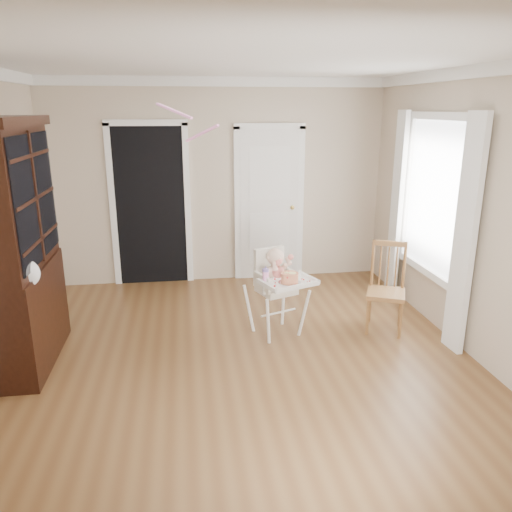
{
  "coord_description": "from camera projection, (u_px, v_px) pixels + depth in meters",
  "views": [
    {
      "loc": [
        -0.45,
        -4.2,
        2.32
      ],
      "look_at": [
        0.23,
        0.51,
        0.9
      ],
      "focal_mm": 35.0,
      "sensor_mm": 36.0,
      "label": 1
    }
  ],
  "objects": [
    {
      "name": "wall_right",
      "position": [
        479.0,
        217.0,
        4.63
      ],
      "size": [
        0.0,
        5.0,
        5.0
      ],
      "primitive_type": "plane",
      "rotation": [
        1.57,
        0.0,
        -1.57
      ],
      "color": "#C0AD96",
      "rests_on": "floor"
    },
    {
      "name": "closet_door",
      "position": [
        269.0,
        206.0,
        6.86
      ],
      "size": [
        0.96,
        0.09,
        2.13
      ],
      "color": "white",
      "rests_on": "wall_back"
    },
    {
      "name": "ceiling",
      "position": [
        236.0,
        58.0,
        3.93
      ],
      "size": [
        5.0,
        5.0,
        0.0
      ],
      "primitive_type": "plane",
      "rotation": [
        3.14,
        0.0,
        0.0
      ],
      "color": "white",
      "rests_on": "wall_back"
    },
    {
      "name": "window_right",
      "position": [
        430.0,
        207.0,
        5.4
      ],
      "size": [
        0.13,
        1.84,
        2.3
      ],
      "color": "white",
      "rests_on": "wall_right"
    },
    {
      "name": "streamer",
      "position": [
        174.0,
        111.0,
        4.72
      ],
      "size": [
        0.35,
        0.39,
        0.15
      ],
      "primitive_type": null,
      "rotation": [
        0.26,
        0.0,
        0.72
      ],
      "color": "#FF93D2",
      "rests_on": "ceiling"
    },
    {
      "name": "doorway",
      "position": [
        150.0,
        203.0,
        6.62
      ],
      "size": [
        1.06,
        0.05,
        2.22
      ],
      "color": "black",
      "rests_on": "wall_back"
    },
    {
      "name": "dining_chair",
      "position": [
        386.0,
        290.0,
        5.34
      ],
      "size": [
        0.52,
        0.52,
        0.96
      ],
      "rotation": [
        0.0,
        0.0,
        -0.42
      ],
      "color": "brown",
      "rests_on": "floor"
    },
    {
      "name": "sippy_cup",
      "position": [
        266.0,
        274.0,
        4.99
      ],
      "size": [
        0.07,
        0.07,
        0.16
      ],
      "rotation": [
        0.0,
        0.0,
        0.37
      ],
      "color": "#FF9BD7",
      "rests_on": "high_chair"
    },
    {
      "name": "baby",
      "position": [
        276.0,
        269.0,
        5.16
      ],
      "size": [
        0.31,
        0.23,
        0.43
      ],
      "rotation": [
        0.0,
        0.0,
        0.37
      ],
      "color": "beige",
      "rests_on": "high_chair"
    },
    {
      "name": "china_cabinet",
      "position": [
        13.0,
        247.0,
        4.45
      ],
      "size": [
        0.59,
        1.34,
        2.25
      ],
      "color": "black",
      "rests_on": "floor"
    },
    {
      "name": "wall_back",
      "position": [
        218.0,
        183.0,
        6.69
      ],
      "size": [
        4.5,
        0.0,
        4.5
      ],
      "primitive_type": "plane",
      "rotation": [
        1.57,
        0.0,
        0.0
      ],
      "color": "#C0AD96",
      "rests_on": "floor"
    },
    {
      "name": "high_chair",
      "position": [
        277.0,
        282.0,
        5.18
      ],
      "size": [
        0.73,
        0.81,
        0.94
      ],
      "rotation": [
        0.0,
        0.0,
        0.37
      ],
      "color": "white",
      "rests_on": "floor"
    },
    {
      "name": "cake",
      "position": [
        290.0,
        278.0,
        4.94
      ],
      "size": [
        0.22,
        0.22,
        0.1
      ],
      "color": "silver",
      "rests_on": "high_chair"
    },
    {
      "name": "floor",
      "position": [
        240.0,
        364.0,
        4.7
      ],
      "size": [
        5.0,
        5.0,
        0.0
      ],
      "primitive_type": "plane",
      "color": "brown",
      "rests_on": "ground"
    },
    {
      "name": "crown_molding",
      "position": [
        237.0,
        66.0,
        3.95
      ],
      "size": [
        4.5,
        5.0,
        0.12
      ],
      "primitive_type": null,
      "color": "white",
      "rests_on": "ceiling"
    }
  ]
}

